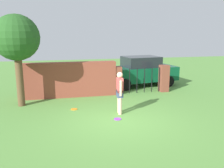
{
  "coord_description": "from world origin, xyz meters",
  "views": [
    {
      "loc": [
        -2.02,
        -7.87,
        3.08
      ],
      "look_at": [
        0.12,
        1.54,
        1.0
      ],
      "focal_mm": 38.49,
      "sensor_mm": 36.0,
      "label": 1
    }
  ],
  "objects_px": {
    "tree": "(16,39)",
    "car": "(141,71)",
    "frisbee_purple": "(118,119)",
    "frisbee_orange": "(74,109)",
    "person": "(120,91)"
  },
  "relations": [
    {
      "from": "tree",
      "to": "frisbee_purple",
      "type": "relative_size",
      "value": 14.13
    },
    {
      "from": "car",
      "to": "tree",
      "type": "bearing_deg",
      "value": 14.67
    },
    {
      "from": "car",
      "to": "frisbee_orange",
      "type": "distance_m",
      "value": 5.62
    },
    {
      "from": "frisbee_orange",
      "to": "frisbee_purple",
      "type": "distance_m",
      "value": 2.09
    },
    {
      "from": "person",
      "to": "frisbee_purple",
      "type": "height_order",
      "value": "person"
    },
    {
      "from": "tree",
      "to": "car",
      "type": "bearing_deg",
      "value": 22.87
    },
    {
      "from": "frisbee_purple",
      "to": "car",
      "type": "bearing_deg",
      "value": 62.59
    },
    {
      "from": "frisbee_purple",
      "to": "tree",
      "type": "bearing_deg",
      "value": 145.07
    },
    {
      "from": "car",
      "to": "frisbee_purple",
      "type": "relative_size",
      "value": 16.29
    },
    {
      "from": "person",
      "to": "frisbee_orange",
      "type": "bearing_deg",
      "value": -112.93
    },
    {
      "from": "tree",
      "to": "frisbee_orange",
      "type": "distance_m",
      "value": 3.69
    },
    {
      "from": "tree",
      "to": "frisbee_purple",
      "type": "xyz_separation_m",
      "value": [
        3.62,
        -2.53,
        -2.81
      ]
    },
    {
      "from": "tree",
      "to": "frisbee_orange",
      "type": "xyz_separation_m",
      "value": [
        2.16,
        -1.03,
        -2.81
      ]
    },
    {
      "from": "car",
      "to": "frisbee_purple",
      "type": "height_order",
      "value": "car"
    },
    {
      "from": "person",
      "to": "frisbee_orange",
      "type": "height_order",
      "value": "person"
    }
  ]
}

